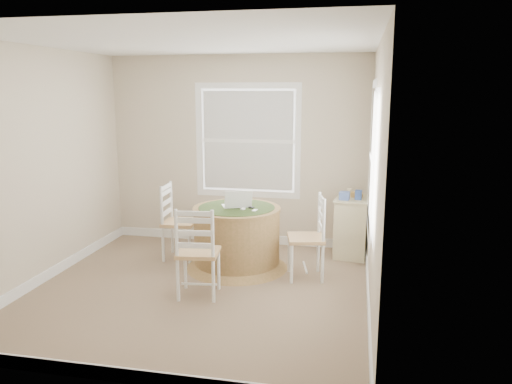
% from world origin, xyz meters
% --- Properties ---
extents(room, '(3.64, 3.64, 2.64)m').
position_xyz_m(room, '(0.17, 0.16, 1.30)').
color(room, '#876C55').
rests_on(room, ground).
extents(round_table, '(1.23, 1.23, 0.76)m').
position_xyz_m(round_table, '(0.23, 0.77, 0.41)').
color(round_table, '#A37849').
rests_on(round_table, ground).
extents(chair_left, '(0.42, 0.44, 0.95)m').
position_xyz_m(chair_left, '(-0.56, 0.97, 0.47)').
color(chair_left, white).
rests_on(chair_left, ground).
extents(chair_near, '(0.47, 0.45, 0.95)m').
position_xyz_m(chair_near, '(0.04, -0.13, 0.47)').
color(chair_near, white).
rests_on(chair_near, ground).
extents(chair_right, '(0.48, 0.49, 0.95)m').
position_xyz_m(chair_right, '(1.08, 0.60, 0.47)').
color(chair_right, white).
rests_on(chair_right, ground).
extents(laptop, '(0.42, 0.40, 0.23)m').
position_xyz_m(laptop, '(0.23, 0.80, 0.78)').
color(laptop, white).
rests_on(laptop, round_table).
extents(mouse, '(0.07, 0.10, 0.03)m').
position_xyz_m(mouse, '(0.33, 0.68, 0.76)').
color(mouse, white).
rests_on(mouse, round_table).
extents(phone, '(0.06, 0.10, 0.02)m').
position_xyz_m(phone, '(0.48, 0.65, 0.75)').
color(phone, '#B7BABF').
rests_on(phone, round_table).
extents(keys, '(0.07, 0.06, 0.02)m').
position_xyz_m(keys, '(0.42, 0.75, 0.76)').
color(keys, black).
rests_on(keys, round_table).
extents(corner_chest, '(0.50, 0.63, 0.77)m').
position_xyz_m(corner_chest, '(1.60, 1.51, 0.39)').
color(corner_chest, beige).
rests_on(corner_chest, ground).
extents(tissue_box, '(0.13, 0.13, 0.10)m').
position_xyz_m(tissue_box, '(1.49, 1.38, 0.82)').
color(tissue_box, '#5876C9').
rests_on(tissue_box, corner_chest).
extents(box_yellow, '(0.16, 0.12, 0.06)m').
position_xyz_m(box_yellow, '(1.64, 1.57, 0.80)').
color(box_yellow, '#C29344').
rests_on(box_yellow, corner_chest).
extents(box_blue, '(0.09, 0.09, 0.12)m').
position_xyz_m(box_blue, '(1.66, 1.43, 0.83)').
color(box_blue, '#3655A4').
rests_on(box_blue, corner_chest).
extents(cup_cream, '(0.07, 0.07, 0.09)m').
position_xyz_m(cup_cream, '(1.54, 1.66, 0.82)').
color(cup_cream, beige).
rests_on(cup_cream, corner_chest).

